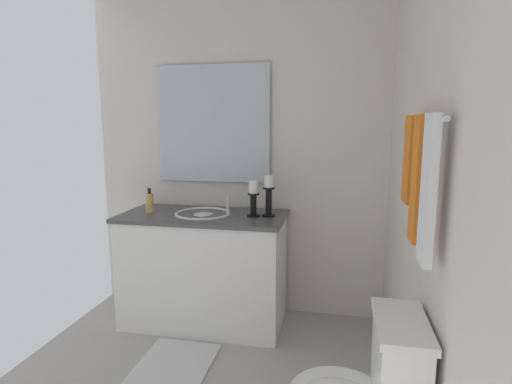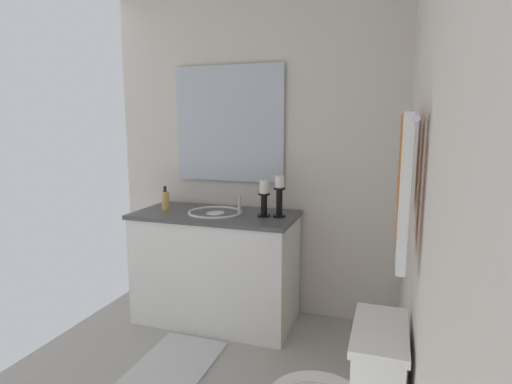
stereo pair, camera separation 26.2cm
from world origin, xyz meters
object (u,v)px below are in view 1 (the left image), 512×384
(vanity_cabinet, at_px, (204,269))
(bath_mat, at_px, (172,368))
(soap_bottle, at_px, (150,202))
(towel_bar, at_px, (426,120))
(towel_center, at_px, (417,179))
(towel_near_vanity, at_px, (410,159))
(mirror, at_px, (213,124))
(sink_basin, at_px, (203,219))
(candle_holder_short, at_px, (253,198))
(candle_holder_tall, at_px, (269,195))
(towel_near_corner, at_px, (428,190))

(vanity_cabinet, xyz_separation_m, bath_mat, (0.62, 0.00, -0.40))
(vanity_cabinet, relative_size, soap_bottle, 6.60)
(towel_bar, distance_m, towel_center, 0.23)
(soap_bottle, relative_size, towel_near_vanity, 0.48)
(soap_bottle, distance_m, towel_near_vanity, 1.90)
(mirror, xyz_separation_m, towel_bar, (1.37, 1.26, 0.02))
(towel_bar, height_order, bath_mat, towel_bar)
(sink_basin, xyz_separation_m, candle_holder_short, (-0.00, 0.37, 0.17))
(candle_holder_tall, bearing_deg, candle_holder_short, -77.07)
(vanity_cabinet, xyz_separation_m, towel_center, (1.09, 1.24, 0.84))
(candle_holder_tall, distance_m, towel_near_corner, 1.55)
(sink_basin, bearing_deg, soap_bottle, -86.80)
(vanity_cabinet, height_order, towel_near_vanity, towel_near_vanity)
(candle_holder_tall, height_order, towel_near_vanity, towel_near_vanity)
(soap_bottle, height_order, bath_mat, soap_bottle)
(candle_holder_short, height_order, towel_center, towel_center)
(vanity_cabinet, height_order, candle_holder_short, candle_holder_short)
(sink_basin, height_order, towel_bar, towel_bar)
(candle_holder_tall, distance_m, soap_bottle, 0.88)
(towel_bar, relative_size, towel_near_corner, 1.20)
(sink_basin, relative_size, towel_center, 0.82)
(towel_near_vanity, relative_size, bath_mat, 0.62)
(towel_near_corner, bearing_deg, mirror, -141.69)
(soap_bottle, xyz_separation_m, bath_mat, (0.60, 0.40, -0.89))
(vanity_cabinet, xyz_separation_m, towel_near_corner, (1.29, 1.24, 0.83))
(mirror, bearing_deg, sink_basin, 0.20)
(towel_bar, bearing_deg, candle_holder_short, -140.73)
(vanity_cabinet, height_order, towel_center, towel_center)
(candle_holder_tall, xyz_separation_m, soap_bottle, (0.05, -0.87, -0.08))
(mirror, height_order, bath_mat, mirror)
(candle_holder_tall, distance_m, towel_bar, 1.45)
(sink_basin, height_order, bath_mat, sink_basin)
(soap_bottle, relative_size, towel_center, 0.37)
(candle_holder_short, height_order, towel_bar, towel_bar)
(towel_center, bearing_deg, candle_holder_tall, -145.36)
(candle_holder_tall, bearing_deg, towel_near_corner, 30.24)
(towel_bar, xyz_separation_m, towel_near_corner, (0.21, -0.02, -0.24))
(towel_bar, bearing_deg, bath_mat, -110.17)
(towel_bar, distance_m, bath_mat, 1.99)
(towel_near_vanity, bearing_deg, towel_center, 0.00)
(mirror, height_order, towel_center, mirror)
(towel_bar, height_order, towel_center, towel_center)
(vanity_cabinet, distance_m, candle_holder_short, 0.66)
(towel_near_corner, height_order, bath_mat, towel_near_corner)
(vanity_cabinet, height_order, towel_bar, towel_bar)
(towel_center, bearing_deg, mirror, -137.72)
(towel_near_vanity, bearing_deg, towel_near_corner, 0.00)
(vanity_cabinet, distance_m, soap_bottle, 0.63)
(towel_center, height_order, towel_near_corner, same)
(sink_basin, height_order, towel_near_corner, towel_near_corner)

